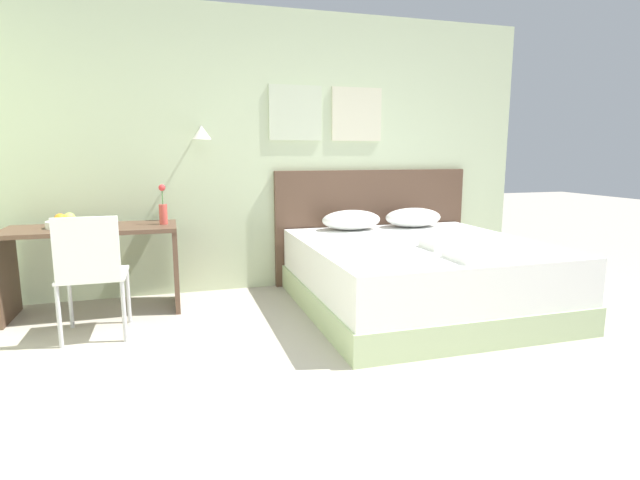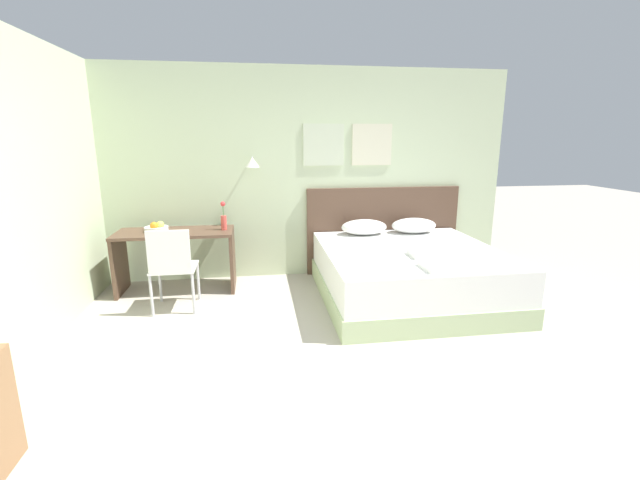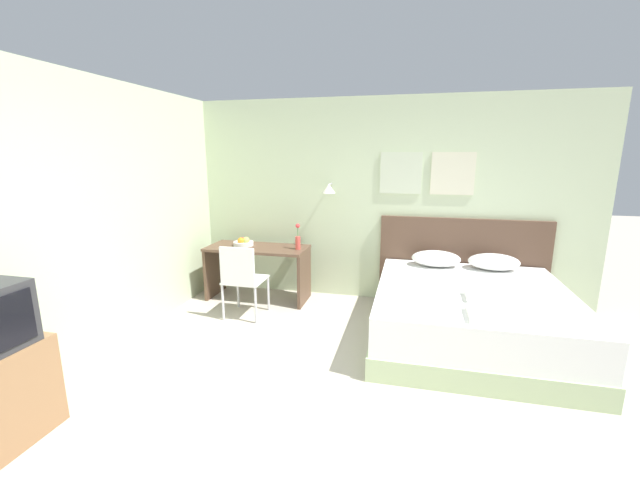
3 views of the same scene
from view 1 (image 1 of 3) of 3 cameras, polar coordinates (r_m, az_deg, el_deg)
ground_plane at (r=2.53m, az=5.82°, el=-21.75°), size 24.00×24.00×0.00m
wall_back at (r=4.90m, az=-6.86°, el=9.96°), size 5.54×0.31×2.65m
bed at (r=4.36m, az=11.23°, el=-3.99°), size 1.95×2.03×0.58m
headboard at (r=5.23m, az=6.00°, el=1.66°), size 2.07×0.06×1.15m
pillow_left at (r=4.85m, az=3.60°, el=2.29°), size 0.58×0.37×0.19m
pillow_right at (r=5.12m, az=10.60°, el=2.55°), size 0.58×0.37×0.19m
folded_towel_near_foot at (r=4.04m, az=13.67°, el=-0.47°), size 0.26×0.27×0.06m
folded_towel_mid_bed at (r=3.67m, az=17.21°, el=-1.68°), size 0.33×0.33×0.06m
desk at (r=4.52m, az=-24.49°, el=-1.21°), size 1.34×0.59×0.72m
desk_chair at (r=3.86m, az=-24.74°, el=-2.85°), size 0.45×0.45×0.90m
fruit_bowl at (r=4.53m, az=-27.24°, el=1.80°), size 0.27×0.27×0.12m
flower_vase at (r=4.43m, az=-17.50°, el=3.36°), size 0.07×0.07×0.34m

